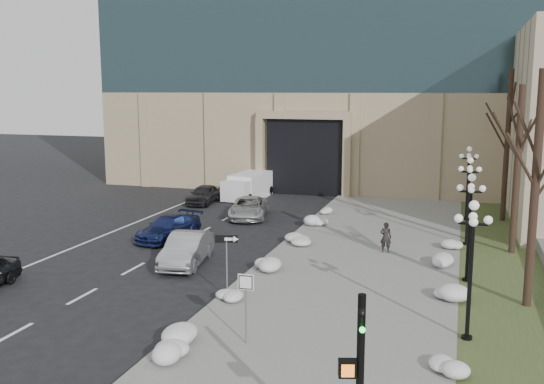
{
  "coord_description": "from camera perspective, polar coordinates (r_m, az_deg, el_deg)",
  "views": [
    {
      "loc": [
        7.83,
        -14.01,
        8.24
      ],
      "look_at": [
        -0.57,
        12.71,
        3.5
      ],
      "focal_mm": 40.0,
      "sensor_mm": 36.0,
      "label": 1
    }
  ],
  "objects": [
    {
      "name": "snow_clump_c",
      "position": [
        24.25,
        -3.32,
        -9.52
      ],
      "size": [
        1.1,
        1.6,
        0.36
      ],
      "primitive_type": "ellipsoid",
      "color": "white",
      "rests_on": "sidewalk"
    },
    {
      "name": "car_b",
      "position": [
        29.16,
        -8.05,
        -5.36
      ],
      "size": [
        2.34,
        4.79,
        1.51
      ],
      "primitive_type": "imported",
      "rotation": [
        0.0,
        0.0,
        0.17
      ],
      "color": "#A0A3A7",
      "rests_on": "ground"
    },
    {
      "name": "snow_clump_j",
      "position": [
        29.72,
        16.41,
        -6.29
      ],
      "size": [
        1.1,
        1.6,
        0.36
      ],
      "primitive_type": "ellipsoid",
      "color": "white",
      "rests_on": "sidewalk"
    },
    {
      "name": "lamppost_a",
      "position": [
        20.67,
        18.27,
        -5.36
      ],
      "size": [
        1.18,
        1.18,
        4.76
      ],
      "color": "black",
      "rests_on": "ground"
    },
    {
      "name": "tree_mid",
      "position": [
        32.24,
        22.19,
        4.03
      ],
      "size": [
        3.2,
        3.2,
        8.5
      ],
      "color": "black",
      "rests_on": "ground"
    },
    {
      "name": "grass_strip",
      "position": [
        29.26,
        21.15,
        -7.31
      ],
      "size": [
        4.0,
        40.0,
        0.1
      ],
      "primitive_type": "cube",
      "color": "#3B4723",
      "rests_on": "ground"
    },
    {
      "name": "snow_clump_b",
      "position": [
        20.52,
        -8.29,
        -13.26
      ],
      "size": [
        1.1,
        1.6,
        0.36
      ],
      "primitive_type": "ellipsoid",
      "color": "white",
      "rests_on": "sidewalk"
    },
    {
      "name": "pedestrian",
      "position": [
        31.09,
        10.65,
        -4.21
      ],
      "size": [
        0.57,
        0.38,
        1.56
      ],
      "primitive_type": "imported",
      "rotation": [
        0.0,
        0.0,
        3.14
      ],
      "color": "black",
      "rests_on": "sidewalk"
    },
    {
      "name": "snow_clump_h",
      "position": [
        19.05,
        16.24,
        -15.43
      ],
      "size": [
        1.1,
        1.6,
        0.36
      ],
      "primitive_type": "ellipsoid",
      "color": "white",
      "rests_on": "sidewalk"
    },
    {
      "name": "curb",
      "position": [
        30.48,
        -0.04,
        -5.94
      ],
      "size": [
        0.3,
        40.0,
        0.14
      ],
      "primitive_type": "cube",
      "color": "gray",
      "rests_on": "ground"
    },
    {
      "name": "snow_clump_k",
      "position": [
        33.07,
        16.37,
        -4.69
      ],
      "size": [
        1.1,
        1.6,
        0.36
      ],
      "primitive_type": "ellipsoid",
      "color": "white",
      "rests_on": "sidewalk"
    },
    {
      "name": "tree_near",
      "position": [
        24.28,
        23.71,
        3.09
      ],
      "size": [
        3.2,
        3.2,
        9.0
      ],
      "color": "black",
      "rests_on": "ground"
    },
    {
      "name": "sidewalk",
      "position": [
        29.5,
        8.38,
        -6.6
      ],
      "size": [
        9.0,
        40.0,
        0.12
      ],
      "primitive_type": "cube",
      "color": "gray",
      "rests_on": "ground"
    },
    {
      "name": "snow_clump_i",
      "position": [
        24.84,
        16.06,
        -9.42
      ],
      "size": [
        1.1,
        1.6,
        0.36
      ],
      "primitive_type": "ellipsoid",
      "color": "white",
      "rests_on": "sidewalk"
    },
    {
      "name": "snow_clump_d",
      "position": [
        27.81,
        -0.8,
        -6.98
      ],
      "size": [
        1.1,
        1.6,
        0.36
      ],
      "primitive_type": "ellipsoid",
      "color": "white",
      "rests_on": "sidewalk"
    },
    {
      "name": "keep_sign",
      "position": [
        19.67,
        -2.47,
        -9.54
      ],
      "size": [
        0.52,
        0.1,
        2.44
      ],
      "rotation": [
        0.0,
        0.0,
        0.09
      ],
      "color": "slate",
      "rests_on": "ground"
    },
    {
      "name": "snow_clump_l",
      "position": [
        19.14,
        -9.66,
        -15.04
      ],
      "size": [
        1.1,
        1.6,
        0.36
      ],
      "primitive_type": "ellipsoid",
      "color": "white",
      "rests_on": "sidewalk"
    },
    {
      "name": "lamppost_c",
      "position": [
        33.41,
        18.04,
        0.24
      ],
      "size": [
        1.18,
        1.18,
        4.76
      ],
      "color": "black",
      "rests_on": "ground"
    },
    {
      "name": "snow_clump_g",
      "position": [
        40.18,
        5.3,
        -1.83
      ],
      "size": [
        1.1,
        1.6,
        0.36
      ],
      "primitive_type": "ellipsoid",
      "color": "white",
      "rests_on": "sidewalk"
    },
    {
      "name": "one_way_sign",
      "position": [
        24.18,
        -3.94,
        -5.11
      ],
      "size": [
        0.95,
        0.39,
        2.55
      ],
      "rotation": [
        0.0,
        0.0,
        0.3
      ],
      "color": "slate",
      "rests_on": "ground"
    },
    {
      "name": "snow_clump_e",
      "position": [
        32.46,
        2.27,
        -4.56
      ],
      "size": [
        1.1,
        1.6,
        0.36
      ],
      "primitive_type": "ellipsoid",
      "color": "white",
      "rests_on": "sidewalk"
    },
    {
      "name": "lamppost_b",
      "position": [
        27.01,
        18.13,
        -1.9
      ],
      "size": [
        1.18,
        1.18,
        4.76
      ],
      "color": "black",
      "rests_on": "ground"
    },
    {
      "name": "tree_far",
      "position": [
        40.15,
        21.36,
        5.97
      ],
      "size": [
        3.2,
        3.2,
        9.5
      ],
      "color": "black",
      "rests_on": "ground"
    },
    {
      "name": "car_c",
      "position": [
        34.22,
        -9.7,
        -3.33
      ],
      "size": [
        2.64,
        4.82,
        1.32
      ],
      "primitive_type": "imported",
      "rotation": [
        0.0,
        0.0,
        -0.18
      ],
      "color": "navy",
      "rests_on": "ground"
    },
    {
      "name": "car_e",
      "position": [
        44.5,
        -6.44,
        -0.22
      ],
      "size": [
        1.89,
        4.15,
        1.38
      ],
      "primitive_type": "imported",
      "rotation": [
        0.0,
        0.0,
        0.06
      ],
      "color": "#28282D",
      "rests_on": "ground"
    },
    {
      "name": "car_d",
      "position": [
        39.34,
        -2.21,
        -1.49
      ],
      "size": [
        3.24,
        5.2,
        1.34
      ],
      "primitive_type": "imported",
      "rotation": [
        0.0,
        0.0,
        0.22
      ],
      "color": "silver",
      "rests_on": "ground"
    },
    {
      "name": "box_truck",
      "position": [
        46.87,
        -2.17,
        0.59
      ],
      "size": [
        2.54,
        6.03,
        1.86
      ],
      "rotation": [
        0.0,
        0.0,
        -0.09
      ],
      "color": "silver",
      "rests_on": "ground"
    },
    {
      "name": "lamppost_d",
      "position": [
        39.85,
        17.98,
        1.69
      ],
      "size": [
        1.18,
        1.18,
        4.76
      ],
      "color": "black",
      "rests_on": "ground"
    },
    {
      "name": "snow_clump_f",
      "position": [
        36.64,
        4.19,
        -2.93
      ],
      "size": [
        1.1,
        1.6,
        0.36
      ],
      "primitive_type": "ellipsoid",
      "color": "white",
      "rests_on": "sidewalk"
    }
  ]
}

